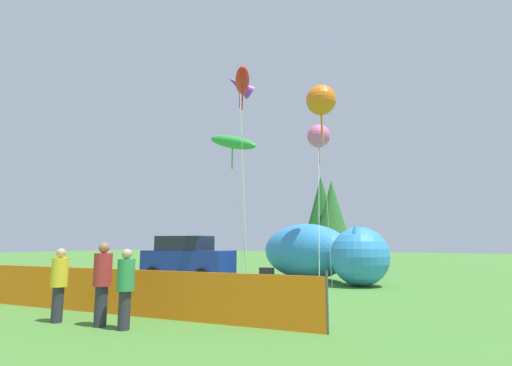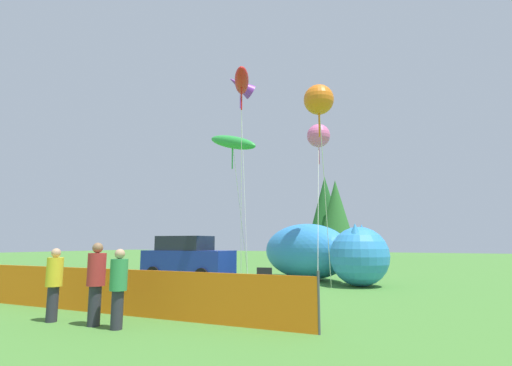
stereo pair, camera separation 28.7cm
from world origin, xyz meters
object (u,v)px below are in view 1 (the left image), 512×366
Objects in this scene: parked_car at (187,259)px; kite_purple_delta at (240,86)px; kite_orange_flower at (321,100)px; spectator_in_black_shirt at (59,282)px; kite_green_fish at (232,142)px; spectator_in_red_shirt at (102,280)px; folding_chair at (268,279)px; spectator_in_white_shirt at (125,285)px; kite_red_lizard at (242,82)px; kite_pink_octopus at (319,136)px; inflatable_cat at (315,254)px.

kite_purple_delta reaches higher than parked_car.
spectator_in_black_shirt is at bearing -121.65° from kite_orange_flower.
kite_green_fish reaches higher than kite_orange_flower.
kite_orange_flower reaches higher than spectator_in_red_shirt.
kite_green_fish is 6.54m from kite_orange_flower.
folding_chair is at bearing -165.87° from kite_orange_flower.
kite_green_fish is (-3.28, 10.03, 5.59)m from spectator_in_white_shirt.
kite_green_fish is 4.50m from kite_purple_delta.
folding_chair is 12.43m from kite_purple_delta.
folding_chair is 6.05m from spectator_in_white_shirt.
kite_red_lizard is (3.03, -0.51, 7.60)m from parked_car.
kite_red_lizard reaches higher than kite_green_fish.
spectator_in_white_shirt reaches higher than folding_chair.
kite_green_fish is 1.03× the size of kite_orange_flower.
parked_car is 5.90m from folding_chair.
spectator_in_black_shirt is (-2.23, -6.11, 0.36)m from folding_chair.
kite_pink_octopus is (4.14, 0.51, -0.06)m from kite_green_fish.
kite_green_fish reaches higher than spectator_in_black_shirt.
spectator_in_red_shirt is 1.08× the size of spectator_in_black_shirt.
spectator_in_white_shirt is at bearing -71.89° from kite_green_fish.
inflatable_cat is 10.08m from kite_purple_delta.
spectator_in_red_shirt is 1.18m from spectator_in_black_shirt.
inflatable_cat is at bearing -10.63° from folding_chair.
kite_purple_delta is 1.21× the size of kite_red_lizard.
spectator_in_black_shirt is at bearing -90.33° from kite_red_lizard.
spectator_in_red_shirt is 0.24× the size of kite_green_fish.
kite_pink_octopus is at bearing 40.85° from kite_red_lizard.
kite_pink_octopus is at bearing 85.36° from spectator_in_white_shirt.
kite_purple_delta is at bearing 100.42° from spectator_in_black_shirt.
kite_pink_octopus is at bearing 81.75° from spectator_in_red_shirt.
folding_chair is 0.10× the size of kite_red_lizard.
folding_chair is at bearing 69.97° from spectator_in_black_shirt.
parked_car is at bearing -116.47° from inflatable_cat.
kite_red_lizard reaches higher than spectator_in_white_shirt.
kite_green_fish is at bearing -173.04° from kite_pink_octopus.
kite_pink_octopus is (4.97, -1.73, -3.87)m from kite_purple_delta.
spectator_in_red_shirt is 0.15× the size of kite_purple_delta.
kite_green_fish is 4.17m from kite_pink_octopus.
kite_red_lizard is at bearing 156.18° from kite_orange_flower.
kite_purple_delta is at bearing 105.72° from spectator_in_red_shirt.
parked_car is at bearing 108.61° from spectator_in_black_shirt.
kite_purple_delta reaches higher than spectator_in_white_shirt.
kite_pink_octopus is at bearing -25.24° from inflatable_cat.
folding_chair is at bearing 80.05° from spectator_in_red_shirt.
kite_orange_flower reaches higher than spectator_in_white_shirt.
kite_red_lizard is (0.05, 8.33, 7.72)m from spectator_in_black_shirt.
parked_car is 2.59× the size of spectator_in_black_shirt.
kite_green_fish is at bearing 36.74° from parked_car.
spectator_in_white_shirt is 0.14× the size of kite_purple_delta.
spectator_in_red_shirt is at bearing -60.30° from inflatable_cat.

